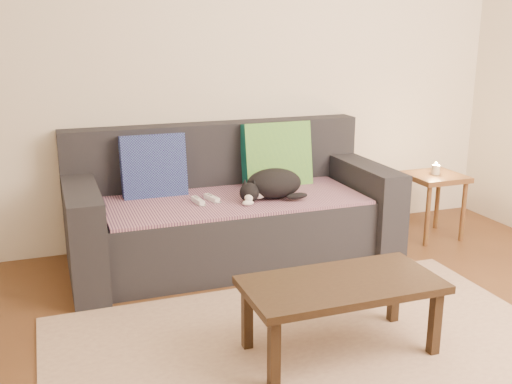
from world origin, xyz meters
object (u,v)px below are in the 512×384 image
side_table (434,185)px  coffee_table (341,290)px  cat (272,184)px  wii_remote_a (212,198)px  wii_remote_b (198,201)px  sofa (230,214)px

side_table → coffee_table: 1.89m
cat → wii_remote_a: (-0.38, 0.08, -0.08)m
wii_remote_b → sofa: bearing=-71.5°
sofa → wii_remote_a: sofa is taller
wii_remote_a → wii_remote_b: (-0.10, -0.03, 0.00)m
sofa → cat: size_ratio=4.36×
cat → sofa: bearing=161.9°
wii_remote_a → side_table: 1.68m
sofa → wii_remote_b: sofa is taller
wii_remote_a → side_table: bearing=-104.7°
wii_remote_a → wii_remote_b: 0.10m
wii_remote_a → wii_remote_b: size_ratio=1.00×
side_table → coffee_table: side_table is taller
sofa → coffee_table: bearing=-85.0°
wii_remote_b → coffee_table: size_ratio=0.16×
coffee_table → cat: bearing=84.6°
cat → side_table: 1.31m
wii_remote_b → coffee_table: 1.30m
sofa → side_table: size_ratio=4.40×
sofa → side_table: bearing=-4.1°
cat → side_table: bearing=21.0°
cat → wii_remote_a: cat is taller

